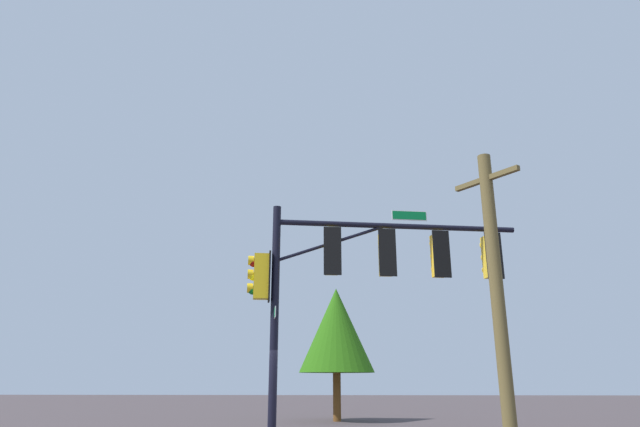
% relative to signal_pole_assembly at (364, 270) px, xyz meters
% --- Properties ---
extents(signal_pole_assembly, '(6.91, 1.72, 6.08)m').
position_rel_signal_pole_assembly_xyz_m(signal_pole_assembly, '(0.00, 0.00, 0.00)').
color(signal_pole_assembly, black).
rests_on(signal_pole_assembly, ground_plane).
extents(utility_pole, '(1.21, 1.49, 7.05)m').
position_rel_signal_pole_assembly_xyz_m(utility_pole, '(2.94, -1.13, -0.84)').
color(utility_pole, brown).
rests_on(utility_pole, ground_plane).
extents(tree_near, '(3.62, 3.62, 6.20)m').
position_rel_signal_pole_assembly_xyz_m(tree_near, '(-0.86, 13.29, -0.31)').
color(tree_near, brown).
rests_on(tree_near, ground_plane).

